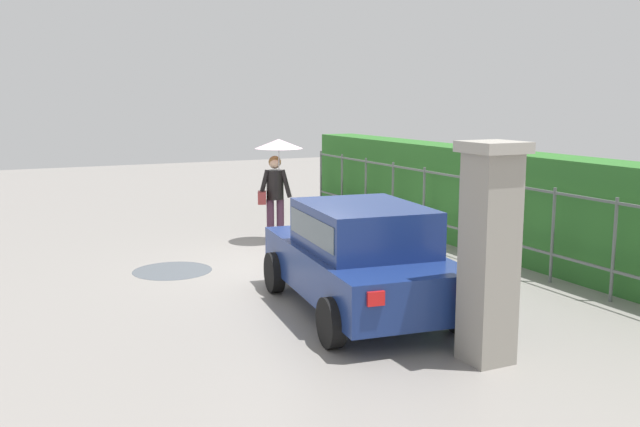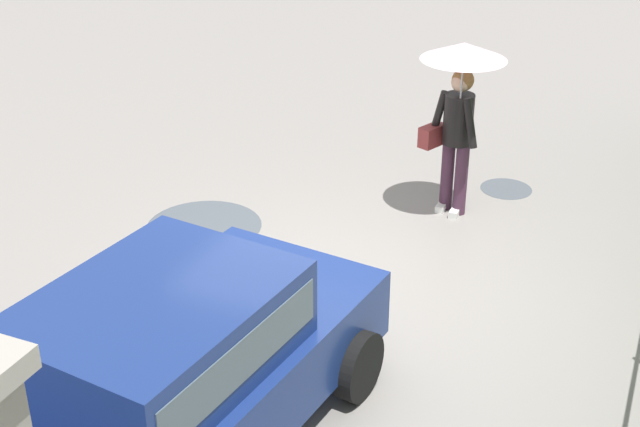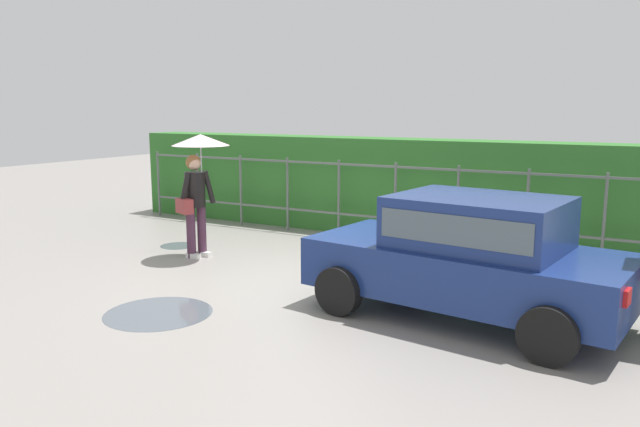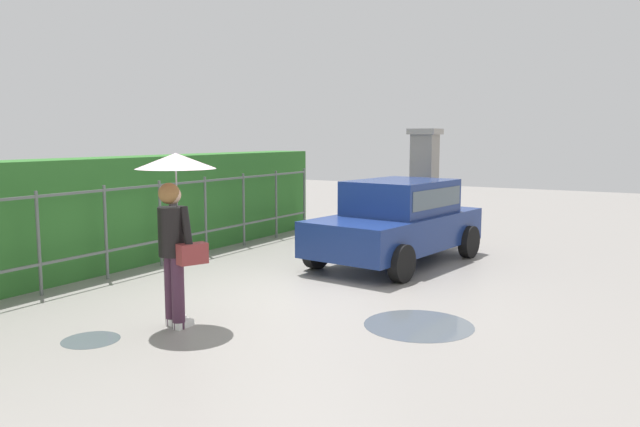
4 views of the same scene
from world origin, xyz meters
TOP-DOWN VIEW (x-y plane):
  - ground_plane at (0.00, 0.00)m, footprint 40.00×40.00m
  - car at (2.58, -0.27)m, footprint 3.89×2.22m
  - pedestrian at (-2.23, 0.50)m, footprint 0.95×0.95m
  - gate_pillar at (4.78, 0.09)m, footprint 0.60×0.60m
  - fence_section at (-0.41, 3.17)m, footprint 10.70×0.05m
  - hedge_row at (-0.41, 3.89)m, footprint 11.65×0.90m
  - puddle_near at (-0.77, -2.00)m, footprint 1.32×1.32m
  - puddle_far at (-3.15, 0.95)m, footprint 0.64×0.64m

SIDE VIEW (x-z plane):
  - ground_plane at x=0.00m, z-range 0.00..0.00m
  - puddle_near at x=-0.77m, z-range 0.00..0.00m
  - puddle_far at x=-3.15m, z-range 0.00..0.00m
  - car at x=2.58m, z-range 0.06..1.54m
  - fence_section at x=-0.41m, z-range 0.07..1.57m
  - hedge_row at x=-0.41m, z-range 0.00..1.90m
  - gate_pillar at x=4.78m, z-range 0.03..2.45m
  - pedestrian at x=-2.23m, z-range 0.46..2.53m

